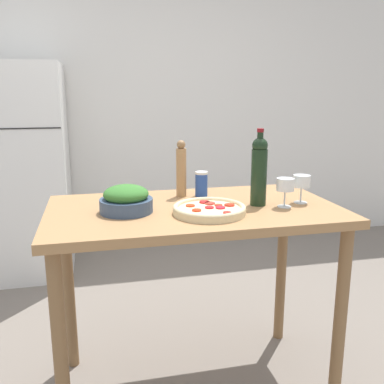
% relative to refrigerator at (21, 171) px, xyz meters
% --- Properties ---
extents(ground_plane, '(14.00, 14.00, 0.00)m').
position_rel_refrigerator_xyz_m(ground_plane, '(0.99, -1.70, -0.82)').
color(ground_plane, slate).
extents(wall_back, '(6.40, 0.06, 2.60)m').
position_rel_refrigerator_xyz_m(wall_back, '(0.99, 0.41, 0.48)').
color(wall_back, silver).
rests_on(wall_back, ground_plane).
extents(refrigerator, '(0.71, 0.74, 1.64)m').
position_rel_refrigerator_xyz_m(refrigerator, '(0.00, 0.00, 0.00)').
color(refrigerator, white).
rests_on(refrigerator, ground_plane).
extents(prep_counter, '(1.30, 0.73, 0.92)m').
position_rel_refrigerator_xyz_m(prep_counter, '(0.99, -1.70, -0.02)').
color(prep_counter, '#A87A4C').
rests_on(prep_counter, ground_plane).
extents(wine_bottle, '(0.07, 0.07, 0.35)m').
position_rel_refrigerator_xyz_m(wine_bottle, '(1.29, -1.73, 0.26)').
color(wine_bottle, black).
rests_on(wine_bottle, prep_counter).
extents(wine_glass_near, '(0.08, 0.08, 0.13)m').
position_rel_refrigerator_xyz_m(wine_glass_near, '(1.39, -1.79, 0.20)').
color(wine_glass_near, silver).
rests_on(wine_glass_near, prep_counter).
extents(wine_glass_far, '(0.08, 0.08, 0.13)m').
position_rel_refrigerator_xyz_m(wine_glass_far, '(1.49, -1.74, 0.20)').
color(wine_glass_far, silver).
rests_on(wine_glass_far, prep_counter).
extents(pepper_mill, '(0.05, 0.05, 0.28)m').
position_rel_refrigerator_xyz_m(pepper_mill, '(0.98, -1.49, 0.24)').
color(pepper_mill, '#AD7F51').
rests_on(pepper_mill, prep_counter).
extents(salad_bowl, '(0.23, 0.23, 0.12)m').
position_rel_refrigerator_xyz_m(salad_bowl, '(0.69, -1.72, 0.16)').
color(salad_bowl, '#384C6B').
rests_on(salad_bowl, prep_counter).
extents(homemade_pizza, '(0.31, 0.31, 0.04)m').
position_rel_refrigerator_xyz_m(homemade_pizza, '(1.03, -1.82, 0.12)').
color(homemade_pizza, beige).
rests_on(homemade_pizza, prep_counter).
extents(salt_canister, '(0.06, 0.06, 0.12)m').
position_rel_refrigerator_xyz_m(salt_canister, '(1.08, -1.51, 0.16)').
color(salt_canister, '#284CA3').
rests_on(salt_canister, prep_counter).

